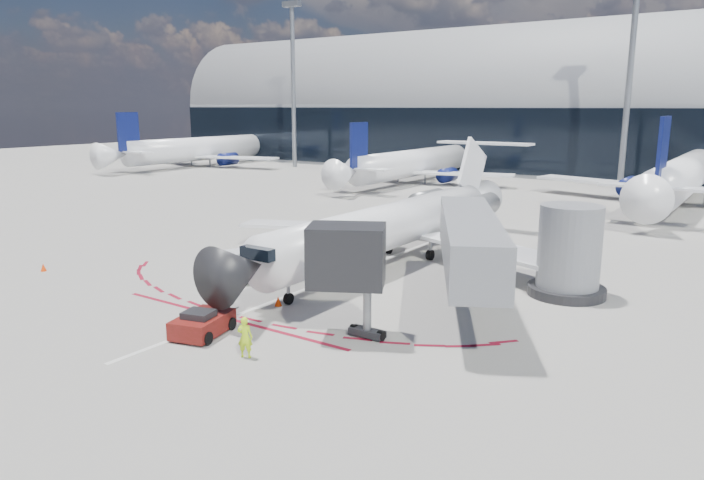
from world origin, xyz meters
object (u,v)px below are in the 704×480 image
Objects in this scene: regional_jet at (399,223)px; uld_container at (236,267)px; pushback_tug at (202,323)px; ramp_worker at (245,337)px.

uld_container is at bearing -118.16° from regional_jet.
pushback_tug is at bearing -32.69° from uld_container.
ramp_worker is (2.99, -17.09, -1.66)m from regional_jet.
ramp_worker is 0.71× the size of uld_container.
regional_jet is 6.61× the size of pushback_tug.
regional_jet is at bearing -104.77° from ramp_worker.
uld_container reaches higher than ramp_worker.
regional_jet reaches higher than pushback_tug.
uld_container is (-5.07, -9.46, -1.62)m from regional_jet.
ramp_worker reaches higher than pushback_tug.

